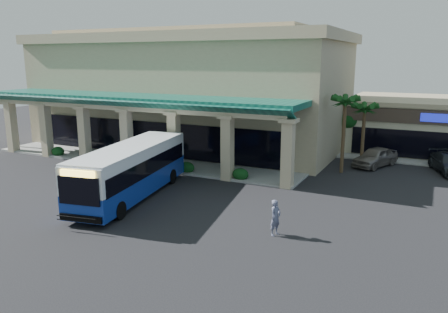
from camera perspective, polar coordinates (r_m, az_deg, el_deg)
The scene contains 10 objects.
ground at distance 28.14m, azimuth -6.96°, elevation -5.25°, with size 110.00×110.00×0.00m, color black.
main_building at distance 44.70m, azimuth -4.56°, elevation 8.85°, with size 30.80×14.80×11.35m, color tan, non-canonical shape.
arcade at distance 37.44m, azimuth -11.69°, elevation 3.54°, with size 30.00×6.20×5.70m, color #0B473C, non-canonical shape.
palm_0 at distance 34.35m, azimuth 15.37°, elevation 3.31°, with size 2.40×2.40×6.60m, color #0F3811, non-canonical shape.
palm_1 at distance 37.17m, azimuth 17.74°, elevation 3.22°, with size 2.40×2.40×5.80m, color #0F3811, non-canonical shape.
palm_2 at distance 47.46m, azimuth -25.97°, elevation 4.71°, with size 2.40×2.40×6.20m, color #0F3811, non-canonical shape.
broadleaf_tree at distance 42.44m, azimuth 16.07°, elevation 3.75°, with size 2.60×2.60×4.81m, color black, non-canonical shape.
transit_bus at distance 28.16m, azimuth -11.95°, elevation -1.92°, with size 2.75×11.83×3.30m, color #14349A, non-canonical shape.
pedestrian at distance 21.97m, azimuth 6.74°, elevation -7.93°, with size 0.67×0.44×1.82m, color slate.
car_silver at distance 37.66m, azimuth 19.16°, elevation -0.04°, with size 1.86×4.62×1.58m, color slate.
Camera 1 is at (14.79, -22.35, 8.60)m, focal length 35.00 mm.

